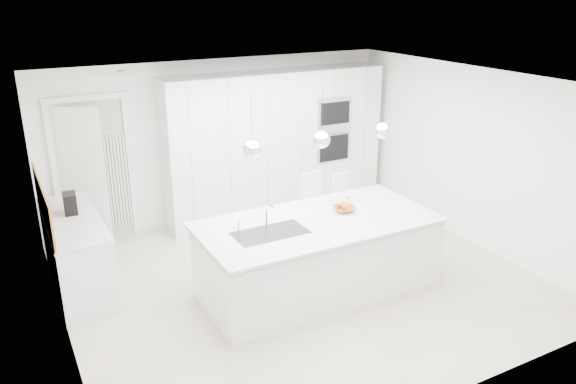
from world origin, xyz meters
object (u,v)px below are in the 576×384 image
bar_stool_right (345,210)px  fruit_bowl (344,209)px  island_base (319,258)px  espresso_machine (70,203)px  bar_stool_left (316,213)px

bar_stool_right → fruit_bowl: bearing=-137.0°
island_base → fruit_bowl: size_ratio=10.40×
island_base → bar_stool_right: 1.42m
island_base → espresso_machine: 3.09m
espresso_machine → bar_stool_right: 3.67m
fruit_bowl → bar_stool_left: size_ratio=0.25×
island_base → fruit_bowl: bearing=18.3°
fruit_bowl → bar_stool_left: bar_stool_left is taller
bar_stool_right → espresso_machine: bearing=157.3°
island_base → bar_stool_right: size_ratio=2.74×
fruit_bowl → espresso_machine: 3.34m
island_base → espresso_machine: espresso_machine is taller
espresso_machine → bar_stool_left: espresso_machine is taller
island_base → bar_stool_left: (0.56, 1.00, 0.12)m
bar_stool_left → bar_stool_right: bearing=-10.3°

